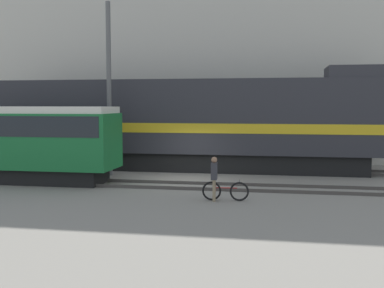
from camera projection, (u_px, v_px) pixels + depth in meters
name	position (u px, v px, depth m)	size (l,w,h in m)	color
ground_plane	(184.00, 180.00, 22.70)	(120.00, 120.00, 0.00)	gray
track_near	(177.00, 185.00, 20.98)	(60.00, 1.51, 0.14)	#47423D
track_far	(197.00, 169.00, 26.33)	(60.00, 1.51, 0.14)	#47423D
building_backdrop	(214.00, 56.00, 32.44)	(38.19, 6.00, 13.69)	beige
freight_locomotive	(180.00, 123.00, 26.30)	(21.69, 3.04, 5.49)	black
streetcar	(16.00, 139.00, 22.16)	(9.38, 2.54, 3.49)	black
bicycle	(225.00, 191.00, 17.93)	(1.75, 0.44, 0.78)	black
person	(214.00, 174.00, 17.78)	(0.24, 0.37, 1.66)	#8C7A5B
utility_pole_left	(109.00, 90.00, 24.02)	(0.24, 0.24, 8.65)	#595959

